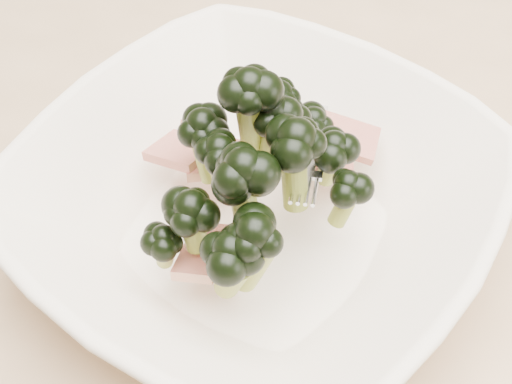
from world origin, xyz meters
TOP-DOWN VIEW (x-y plane):
  - dining_table at (0.00, 0.00)m, footprint 1.20×0.80m
  - broccoli_dish at (-0.12, -0.06)m, footprint 0.40×0.40m

SIDE VIEW (x-z plane):
  - dining_table at x=0.00m, z-range 0.28..1.03m
  - broccoli_dish at x=-0.12m, z-range 0.72..0.86m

